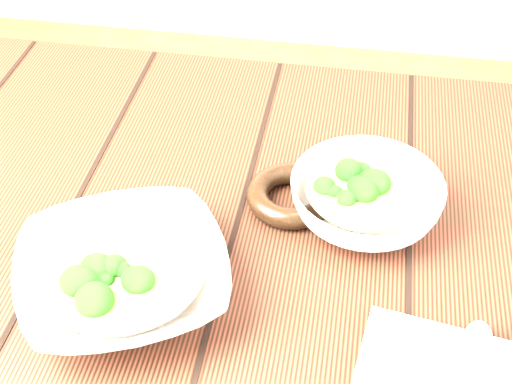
% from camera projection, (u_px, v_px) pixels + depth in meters
% --- Properties ---
extents(table, '(1.20, 0.80, 0.75)m').
position_uv_depth(table, '(248.00, 317.00, 0.88)').
color(table, '#391A10').
rests_on(table, ground).
extents(soup_bowl_front, '(0.29, 0.29, 0.06)m').
position_uv_depth(soup_bowl_front, '(124.00, 275.00, 0.74)').
color(soup_bowl_front, silver).
rests_on(soup_bowl_front, table).
extents(soup_bowl_back, '(0.19, 0.19, 0.06)m').
position_uv_depth(soup_bowl_back, '(366.00, 199.00, 0.82)').
color(soup_bowl_back, silver).
rests_on(soup_bowl_back, table).
extents(trivet, '(0.11, 0.11, 0.03)m').
position_uv_depth(trivet, '(291.00, 195.00, 0.85)').
color(trivet, black).
rests_on(trivet, table).
extents(spoon_left, '(0.06, 0.18, 0.01)m').
position_uv_depth(spoon_left, '(469.00, 370.00, 0.67)').
color(spoon_left, '#ADA899').
rests_on(spoon_left, napkin).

